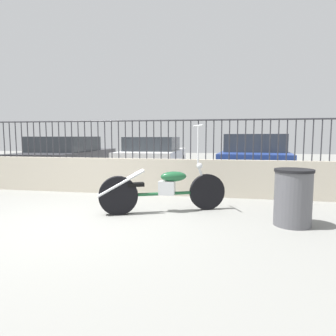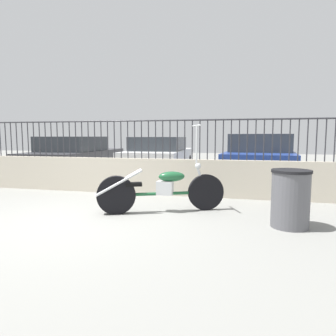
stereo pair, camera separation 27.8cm
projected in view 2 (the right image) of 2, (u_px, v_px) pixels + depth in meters
ground_plane at (72, 221)px, 4.69m from camera, size 40.00×40.00×0.00m
low_wall at (128, 176)px, 6.99m from camera, size 10.19×0.18×0.82m
fence_railing at (128, 134)px, 6.89m from camera, size 10.19×0.04×0.88m
motorcycle_green at (155, 190)px, 5.23m from camera, size 2.13×1.03×1.54m
trash_bin at (290, 199)px, 4.35m from camera, size 0.56×0.56×0.85m
car_dark_grey at (76, 155)px, 10.46m from camera, size 2.01×4.64×1.32m
car_white at (160, 156)px, 10.02m from camera, size 1.82×4.05×1.31m
car_blue at (260, 158)px, 8.81m from camera, size 2.17×4.52×1.39m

